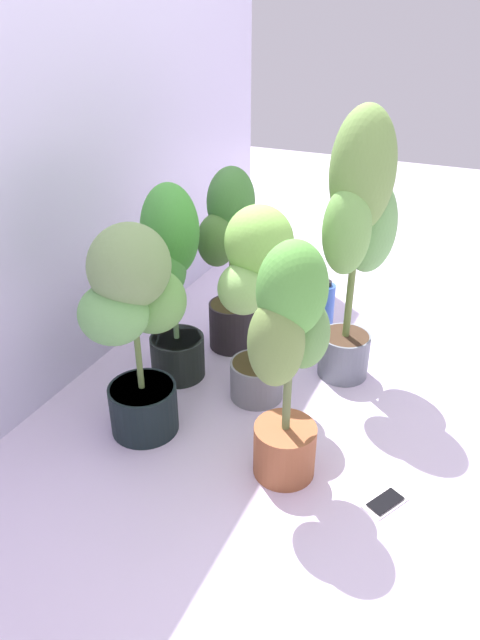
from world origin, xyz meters
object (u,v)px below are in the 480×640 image
object	(u,v)px
potted_plant_back_right	(229,258)
potted_plant_front_right	(359,226)
potted_plant_center	(259,292)
potted_plant_back_left	(135,316)
nutrient_bottle	(324,310)
potted_plant_front_left	(288,353)
potted_plant_back_center	(169,275)
cell_phone	(385,502)

from	to	relation	value
potted_plant_back_right	potted_plant_front_right	world-z (taller)	potted_plant_front_right
potted_plant_center	potted_plant_back_left	bearing A→B (deg)	139.26
potted_plant_center	nutrient_bottle	world-z (taller)	potted_plant_center
potted_plant_back_left	nutrient_bottle	size ratio (longest dim) A/B	2.83
potted_plant_front_right	potted_plant_front_left	bearing A→B (deg)	177.93
nutrient_bottle	potted_plant_back_right	bearing A→B (deg)	128.53
potted_plant_front_right	potted_plant_front_left	distance (m)	0.66
potted_plant_back_center	cell_phone	bearing A→B (deg)	-109.44
potted_plant_center	potted_plant_front_left	size ratio (longest dim) A/B	0.95
potted_plant_center	cell_phone	xyz separation A→B (m)	(-0.33, -0.57, -0.45)
potted_plant_back_right	cell_phone	world-z (taller)	potted_plant_back_right
potted_plant_center	potted_plant_front_left	xyz separation A→B (m)	(-0.34, -0.24, 0.01)
potted_plant_center	nutrient_bottle	distance (m)	0.65
potted_plant_back_left	potted_plant_front_left	world-z (taller)	potted_plant_front_left
potted_plant_back_left	potted_plant_front_right	world-z (taller)	potted_plant_front_right
potted_plant_back_left	potted_plant_center	distance (m)	0.44
potted_plant_back_center	potted_plant_front_left	xyz separation A→B (m)	(-0.33, -0.59, 0.01)
potted_plant_back_left	potted_plant_front_left	size ratio (longest dim) A/B	0.96
potted_plant_center	potted_plant_front_right	bearing A→B (deg)	-40.58
potted_plant_back_left	potted_plant_back_center	bearing A→B (deg)	11.79
potted_plant_back_left	potted_plant_front_left	distance (m)	0.53
potted_plant_back_right	potted_plant_back_center	size ratio (longest dim) A/B	1.00
potted_plant_front_right	nutrient_bottle	xyz separation A→B (m)	(0.26, 0.17, -0.50)
potted_plant_back_center	potted_plant_back_left	bearing A→B (deg)	-168.21
potted_plant_back_center	potted_plant_front_left	world-z (taller)	potted_plant_front_left
potted_plant_back_right	potted_plant_back_center	distance (m)	0.31
potted_plant_back_right	nutrient_bottle	bearing A→B (deg)	-51.47
potted_plant_front_right	potted_plant_back_center	distance (m)	0.71
potted_plant_back_right	potted_plant_front_left	xyz separation A→B (m)	(-0.62, -0.49, 0.03)
nutrient_bottle	potted_plant_back_left	bearing A→B (deg)	157.19
potted_plant_front_right	cell_phone	bearing A→B (deg)	-154.04
potted_plant_front_left	cell_phone	size ratio (longest dim) A/B	5.00
nutrient_bottle	potted_plant_back_center	bearing A→B (deg)	141.87
cell_phone	potted_plant_back_left	bearing A→B (deg)	28.53
potted_plant_back_right	cell_phone	size ratio (longest dim) A/B	4.96
potted_plant_back_center	nutrient_bottle	distance (m)	0.79
potted_plant_front_right	potted_plant_back_center	bearing A→B (deg)	116.71
cell_phone	nutrient_bottle	world-z (taller)	nutrient_bottle
potted_plant_front_right	cell_phone	distance (m)	0.95
potted_plant_center	cell_phone	distance (m)	0.80
potted_plant_back_left	nutrient_bottle	distance (m)	1.02
potted_plant_back_right	potted_plant_front_left	bearing A→B (deg)	-141.80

